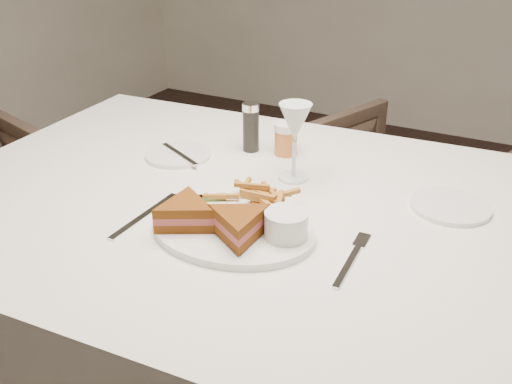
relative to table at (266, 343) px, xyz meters
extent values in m
cube|color=white|center=(0.00, 0.00, 0.00)|extent=(1.52, 1.06, 0.75)
imported|color=#4D3A2F|center=(0.07, 0.86, -0.03)|extent=(0.84, 0.81, 0.68)
ellipsoid|color=white|center=(-0.01, -0.13, 0.38)|extent=(0.33, 0.27, 0.01)
cube|color=silver|center=(-0.19, -0.16, 0.38)|extent=(0.02, 0.21, 0.00)
cylinder|color=white|center=(-0.30, 0.12, 0.38)|extent=(0.16, 0.16, 0.01)
cylinder|color=white|center=(0.34, 0.15, 0.38)|extent=(0.16, 0.16, 0.01)
cylinder|color=black|center=(-0.16, 0.24, 0.44)|extent=(0.04, 0.04, 0.12)
cylinder|color=#C66C2F|center=(-0.08, 0.25, 0.42)|extent=(0.06, 0.06, 0.08)
cube|color=#496A25|center=(-0.10, -0.06, 0.40)|extent=(0.05, 0.05, 0.01)
cube|color=#496A25|center=(-0.12, -0.08, 0.40)|extent=(0.04, 0.06, 0.01)
cylinder|color=white|center=(0.10, -0.12, 0.42)|extent=(0.08, 0.08, 0.05)
camera|label=1|loc=(0.46, -0.93, 0.93)|focal=40.00mm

